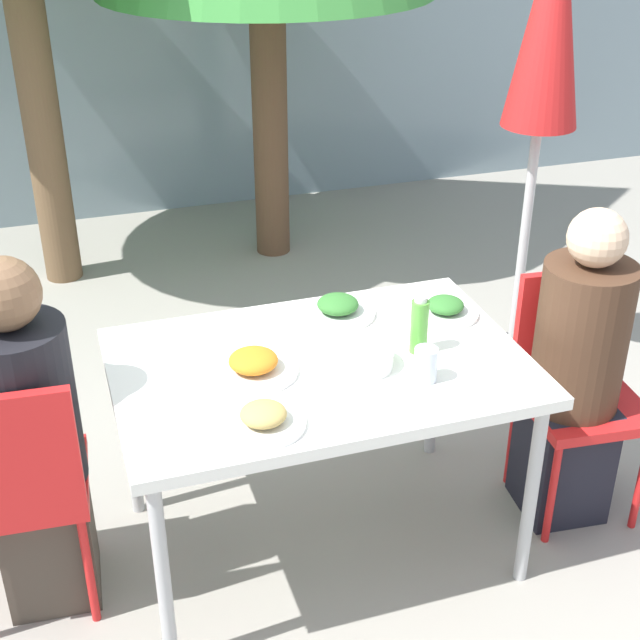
% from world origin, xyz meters
% --- Properties ---
extents(ground_plane, '(24.00, 24.00, 0.00)m').
position_xyz_m(ground_plane, '(0.00, 0.00, 0.00)').
color(ground_plane, gray).
extents(dining_table, '(1.30, 0.87, 0.75)m').
position_xyz_m(dining_table, '(0.00, 0.00, 0.69)').
color(dining_table, white).
rests_on(dining_table, ground).
extents(chair_left, '(0.43, 0.43, 0.88)m').
position_xyz_m(chair_left, '(-0.96, -0.02, 0.52)').
color(chair_left, red).
rests_on(chair_left, ground).
extents(person_left, '(0.31, 0.31, 1.21)m').
position_xyz_m(person_left, '(-0.90, 0.06, 0.58)').
color(person_left, '#473D33').
rests_on(person_left, ground).
extents(chair_right, '(0.44, 0.44, 0.88)m').
position_xyz_m(chair_right, '(0.96, -0.01, 0.52)').
color(chair_right, red).
rests_on(chair_right, ground).
extents(person_right, '(0.31, 0.31, 1.18)m').
position_xyz_m(person_right, '(0.90, -0.08, 0.56)').
color(person_right, black).
rests_on(person_right, ground).
extents(closed_umbrella, '(0.36, 0.36, 2.07)m').
position_xyz_m(closed_umbrella, '(1.26, 0.91, 1.48)').
color(closed_umbrella, '#333333').
rests_on(closed_umbrella, ground).
extents(plate_0, '(0.26, 0.26, 0.07)m').
position_xyz_m(plate_0, '(0.16, 0.28, 0.77)').
color(plate_0, white).
rests_on(plate_0, dining_table).
extents(plate_1, '(0.24, 0.24, 0.07)m').
position_xyz_m(plate_1, '(-0.26, -0.28, 0.77)').
color(plate_1, white).
rests_on(plate_1, dining_table).
extents(plate_2, '(0.23, 0.23, 0.07)m').
position_xyz_m(plate_2, '(0.51, 0.17, 0.77)').
color(plate_2, white).
rests_on(plate_2, dining_table).
extents(plate_3, '(0.28, 0.28, 0.08)m').
position_xyz_m(plate_3, '(-0.22, 0.00, 0.78)').
color(plate_3, white).
rests_on(plate_3, dining_table).
extents(bottle, '(0.06, 0.06, 0.20)m').
position_xyz_m(bottle, '(0.32, -0.03, 0.84)').
color(bottle, '#51A338').
rests_on(bottle, dining_table).
extents(drinking_cup, '(0.07, 0.07, 0.11)m').
position_xyz_m(drinking_cup, '(0.27, -0.20, 0.80)').
color(drinking_cup, silver).
rests_on(drinking_cup, dining_table).
extents(salad_bowl, '(0.20, 0.20, 0.06)m').
position_xyz_m(salad_bowl, '(0.12, -0.06, 0.78)').
color(salad_bowl, white).
rests_on(salad_bowl, dining_table).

